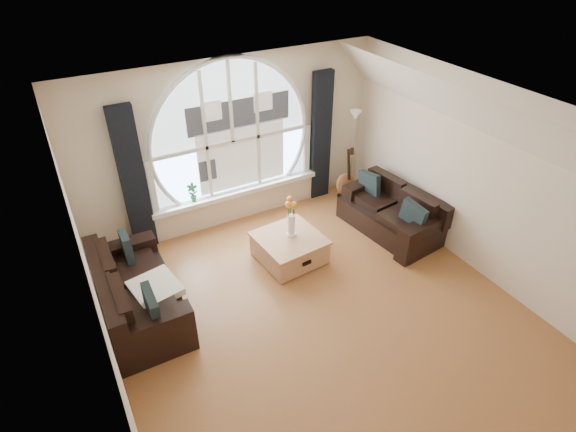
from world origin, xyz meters
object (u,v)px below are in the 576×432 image
object	(u,v)px
coffee_chest	(289,247)
sofa_right	(391,210)
potted_plant	(193,193)
sofa_left	(138,291)
floor_lamp	(352,154)
guitar	(346,173)
vase_flowers	(291,213)

from	to	relation	value
coffee_chest	sofa_right	bearing A→B (deg)	-9.08
sofa_right	potted_plant	world-z (taller)	potted_plant
sofa_left	floor_lamp	world-z (taller)	floor_lamp
sofa_right	coffee_chest	world-z (taller)	sofa_right
sofa_right	guitar	distance (m)	1.18
coffee_chest	floor_lamp	size ratio (longest dim) A/B	0.57
vase_flowers	guitar	world-z (taller)	vase_flowers
sofa_right	vase_flowers	xyz separation A→B (m)	(-1.74, 0.17, 0.40)
sofa_left	potted_plant	size ratio (longest dim) A/B	5.66
sofa_left	floor_lamp	xyz separation A→B (m)	(4.18, 1.25, 0.40)
floor_lamp	guitar	size ratio (longest dim) A/B	1.51
floor_lamp	coffee_chest	bearing A→B (deg)	-148.55
vase_flowers	potted_plant	distance (m)	1.71
sofa_right	potted_plant	xyz separation A→B (m)	(-2.76, 1.54, 0.31)
sofa_left	vase_flowers	bearing A→B (deg)	2.89
floor_lamp	potted_plant	distance (m)	2.91
guitar	sofa_left	bearing A→B (deg)	-153.32
potted_plant	guitar	bearing A→B (deg)	-7.71
sofa_left	vase_flowers	size ratio (longest dim) A/B	2.61
vase_flowers	guitar	size ratio (longest dim) A/B	0.66
vase_flowers	sofa_right	bearing A→B (deg)	-5.52
floor_lamp	potted_plant	xyz separation A→B (m)	(-2.90, 0.23, -0.09)
coffee_chest	potted_plant	xyz separation A→B (m)	(-0.97, 1.41, 0.49)
floor_lamp	sofa_left	bearing A→B (deg)	-163.32
coffee_chest	guitar	xyz separation A→B (m)	(1.73, 1.04, 0.31)
coffee_chest	floor_lamp	distance (m)	2.34
sofa_left	coffee_chest	xyz separation A→B (m)	(2.24, 0.07, -0.18)
guitar	potted_plant	size ratio (longest dim) A/B	3.28
sofa_right	floor_lamp	xyz separation A→B (m)	(0.14, 1.31, 0.40)
sofa_left	guitar	world-z (taller)	guitar
sofa_right	coffee_chest	bearing A→B (deg)	168.85
coffee_chest	sofa_left	bearing A→B (deg)	176.81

